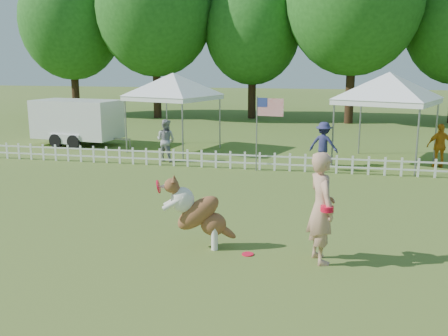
# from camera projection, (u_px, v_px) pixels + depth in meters

# --- Properties ---
(ground) EXTENTS (120.00, 120.00, 0.00)m
(ground) POSITION_uv_depth(u_px,v_px,m) (222.00, 243.00, 9.91)
(ground) COLOR #3D641F
(ground) RESTS_ON ground
(picket_fence) EXTENTS (22.00, 0.08, 0.60)m
(picket_fence) POSITION_uv_depth(u_px,v_px,m) (267.00, 161.00, 16.54)
(picket_fence) COLOR white
(picket_fence) RESTS_ON ground
(handler) EXTENTS (0.73, 0.86, 2.01)m
(handler) POSITION_uv_depth(u_px,v_px,m) (321.00, 208.00, 8.83)
(handler) COLOR tan
(handler) RESTS_ON ground
(dog) EXTENTS (1.42, 0.73, 1.40)m
(dog) POSITION_uv_depth(u_px,v_px,m) (199.00, 213.00, 9.55)
(dog) COLOR brown
(dog) RESTS_ON ground
(frisbee_on_turf) EXTENTS (0.29, 0.29, 0.02)m
(frisbee_on_turf) POSITION_uv_depth(u_px,v_px,m) (248.00, 254.00, 9.33)
(frisbee_on_turf) COLOR red
(frisbee_on_turf) RESTS_ON ground
(canopy_tent_left) EXTENTS (3.71, 3.71, 3.05)m
(canopy_tent_left) POSITION_uv_depth(u_px,v_px,m) (174.00, 113.00, 20.08)
(canopy_tent_left) COLOR white
(canopy_tent_left) RESTS_ON ground
(canopy_tent_right) EXTENTS (3.94, 3.94, 3.14)m
(canopy_tent_right) POSITION_uv_depth(u_px,v_px,m) (386.00, 119.00, 17.43)
(canopy_tent_right) COLOR white
(canopy_tent_right) RESTS_ON ground
(cargo_trailer) EXTENTS (4.74, 2.57, 1.98)m
(cargo_trailer) POSITION_uv_depth(u_px,v_px,m) (77.00, 122.00, 21.53)
(cargo_trailer) COLOR white
(cargo_trailer) RESTS_ON ground
(flag_pole) EXTENTS (0.95, 0.25, 2.46)m
(flag_pole) POSITION_uv_depth(u_px,v_px,m) (257.00, 134.00, 16.30)
(flag_pole) COLOR gray
(flag_pole) RESTS_ON ground
(spectator_a) EXTENTS (0.86, 0.75, 1.52)m
(spectator_a) POSITION_uv_depth(u_px,v_px,m) (166.00, 140.00, 18.01)
(spectator_a) COLOR #96969B
(spectator_a) RESTS_ON ground
(spectator_b) EXTENTS (1.10, 0.80, 1.53)m
(spectator_b) POSITION_uv_depth(u_px,v_px,m) (323.00, 144.00, 17.12)
(spectator_b) COLOR navy
(spectator_b) RESTS_ON ground
(spectator_c) EXTENTS (0.93, 0.51, 1.50)m
(spectator_c) POSITION_uv_depth(u_px,v_px,m) (440.00, 146.00, 16.91)
(spectator_c) COLOR orange
(spectator_c) RESTS_ON ground
(tree_far_left) EXTENTS (6.60, 6.60, 11.00)m
(tree_far_left) POSITION_uv_depth(u_px,v_px,m) (72.00, 32.00, 32.90)
(tree_far_left) COLOR #1D4F16
(tree_far_left) RESTS_ON ground
(tree_left) EXTENTS (7.40, 7.40, 12.00)m
(tree_left) POSITION_uv_depth(u_px,v_px,m) (155.00, 22.00, 31.08)
(tree_left) COLOR #1D4F16
(tree_left) RESTS_ON ground
(tree_center_left) EXTENTS (6.00, 6.00, 9.80)m
(tree_center_left) POSITION_uv_depth(u_px,v_px,m) (253.00, 40.00, 31.03)
(tree_center_left) COLOR #1D4F16
(tree_center_left) RESTS_ON ground
(tree_center_right) EXTENTS (7.60, 7.60, 12.60)m
(tree_center_right) POSITION_uv_depth(u_px,v_px,m) (354.00, 12.00, 28.06)
(tree_center_right) COLOR #1D4F16
(tree_center_right) RESTS_ON ground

